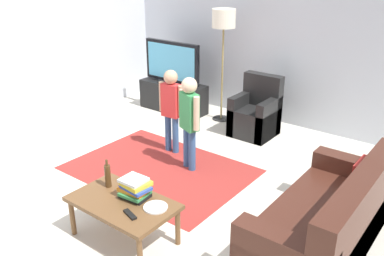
# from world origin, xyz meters

# --- Properties ---
(ground) EXTENTS (7.80, 7.80, 0.00)m
(ground) POSITION_xyz_m (0.00, 0.00, 0.00)
(ground) COLOR beige
(wall_back) EXTENTS (6.00, 0.12, 2.70)m
(wall_back) POSITION_xyz_m (0.00, 3.00, 1.35)
(wall_back) COLOR silver
(wall_back) RESTS_ON ground
(area_rug) EXTENTS (2.20, 1.60, 0.01)m
(area_rug) POSITION_xyz_m (-0.44, 0.50, 0.00)
(area_rug) COLOR #9E2D28
(area_rug) RESTS_ON ground
(tv_stand) EXTENTS (1.20, 0.44, 0.50)m
(tv_stand) POSITION_xyz_m (-1.72, 2.30, 0.24)
(tv_stand) COLOR black
(tv_stand) RESTS_ON ground
(tv) EXTENTS (1.10, 0.28, 0.71)m
(tv) POSITION_xyz_m (-1.72, 2.28, 0.85)
(tv) COLOR black
(tv) RESTS_ON tv_stand
(couch) EXTENTS (0.80, 1.80, 0.86)m
(couch) POSITION_xyz_m (1.82, 0.26, 0.29)
(couch) COLOR #472319
(couch) RESTS_ON ground
(armchair) EXTENTS (0.60, 0.60, 0.90)m
(armchair) POSITION_xyz_m (-0.06, 2.26, 0.30)
(armchair) COLOR black
(armchair) RESTS_ON ground
(floor_lamp) EXTENTS (0.36, 0.36, 1.78)m
(floor_lamp) POSITION_xyz_m (-0.82, 2.45, 1.54)
(floor_lamp) COLOR #262626
(floor_lamp) RESTS_ON ground
(child_near_tv) EXTENTS (0.39, 0.19, 1.16)m
(child_near_tv) POSITION_xyz_m (-0.67, 1.01, 0.69)
(child_near_tv) COLOR #33598C
(child_near_tv) RESTS_ON ground
(child_center) EXTENTS (0.38, 0.22, 1.19)m
(child_center) POSITION_xyz_m (-0.17, 0.77, 0.72)
(child_center) COLOR #33598C
(child_center) RESTS_ON ground
(coffee_table) EXTENTS (1.00, 0.60, 0.42)m
(coffee_table) POSITION_xyz_m (0.23, -0.75, 0.37)
(coffee_table) COLOR brown
(coffee_table) RESTS_ON ground
(book_stack) EXTENTS (0.31, 0.26, 0.20)m
(book_stack) POSITION_xyz_m (0.28, -0.63, 0.52)
(book_stack) COLOR black
(book_stack) RESTS_ON coffee_table
(bottle) EXTENTS (0.06, 0.06, 0.29)m
(bottle) POSITION_xyz_m (-0.07, -0.65, 0.54)
(bottle) COLOR #4C3319
(bottle) RESTS_ON coffee_table
(tv_remote) EXTENTS (0.18, 0.09, 0.02)m
(tv_remote) POSITION_xyz_m (0.45, -0.87, 0.43)
(tv_remote) COLOR black
(tv_remote) RESTS_ON coffee_table
(plate) EXTENTS (0.22, 0.22, 0.02)m
(plate) POSITION_xyz_m (0.55, -0.65, 0.43)
(plate) COLOR white
(plate) RESTS_ON coffee_table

